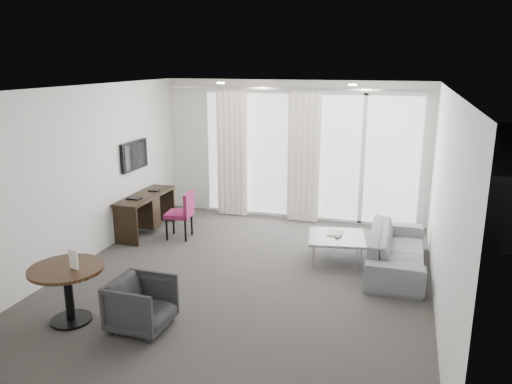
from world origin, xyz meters
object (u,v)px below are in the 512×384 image
(coffee_table, at_px, (336,248))
(rattan_chair_a, at_px, (336,180))
(round_table, at_px, (69,294))
(rattan_chair_b, at_px, (374,185))
(desk_chair, at_px, (179,215))
(tub_armchair, at_px, (141,304))
(sofa, at_px, (397,250))
(desk, at_px, (146,213))

(coffee_table, height_order, rattan_chair_a, rattan_chair_a)
(round_table, distance_m, rattan_chair_b, 6.67)
(desk_chair, relative_size, coffee_table, 0.97)
(tub_armchair, distance_m, rattan_chair_a, 6.44)
(round_table, bearing_deg, coffee_table, 45.70)
(desk_chair, relative_size, sofa, 0.41)
(coffee_table, xyz_separation_m, sofa, (0.88, -0.08, 0.10))
(rattan_chair_b, bearing_deg, rattan_chair_a, 139.45)
(round_table, height_order, rattan_chair_a, rattan_chair_a)
(rattan_chair_b, bearing_deg, desk_chair, -147.31)
(sofa, xyz_separation_m, rattan_chair_b, (-0.56, 3.27, 0.14))
(tub_armchair, relative_size, sofa, 0.33)
(desk_chair, height_order, rattan_chair_b, rattan_chair_b)
(desk, relative_size, desk_chair, 1.79)
(desk, xyz_separation_m, rattan_chair_a, (2.85, 3.35, 0.03))
(round_table, height_order, sofa, round_table)
(tub_armchair, height_order, rattan_chair_b, rattan_chair_b)
(sofa, bearing_deg, rattan_chair_b, 9.72)
(desk_chair, bearing_deg, rattan_chair_b, 38.87)
(rattan_chair_b, bearing_deg, coffee_table, -107.76)
(tub_armchair, bearing_deg, sofa, -45.14)
(rattan_chair_a, bearing_deg, tub_armchair, -116.00)
(round_table, bearing_deg, desk, 102.77)
(rattan_chair_a, bearing_deg, round_table, -123.12)
(desk, relative_size, coffee_table, 1.74)
(tub_armchair, relative_size, rattan_chair_b, 0.76)
(desk, relative_size, rattan_chair_b, 1.69)
(coffee_table, bearing_deg, tub_armchair, -124.31)
(round_table, height_order, coffee_table, round_table)
(round_table, relative_size, sofa, 0.43)
(desk_chair, xyz_separation_m, rattan_chair_b, (3.03, 2.99, 0.02))
(sofa, bearing_deg, coffee_table, 84.52)
(desk_chair, bearing_deg, rattan_chair_a, 52.04)
(coffee_table, xyz_separation_m, rattan_chair_b, (0.32, 3.19, 0.24))
(rattan_chair_a, relative_size, rattan_chair_b, 0.87)
(rattan_chair_b, bearing_deg, tub_armchair, -122.05)
(desk_chair, height_order, tub_armchair, desk_chair)
(desk, bearing_deg, tub_armchair, -62.05)
(desk_chair, height_order, coffee_table, desk_chair)
(coffee_table, bearing_deg, rattan_chair_b, 84.22)
(round_table, xyz_separation_m, tub_armchair, (0.88, 0.10, -0.04))
(tub_armchair, distance_m, rattan_chair_b, 6.23)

